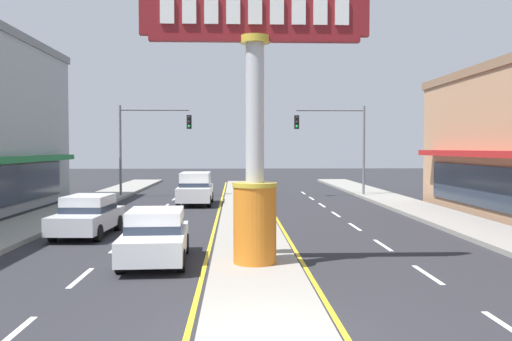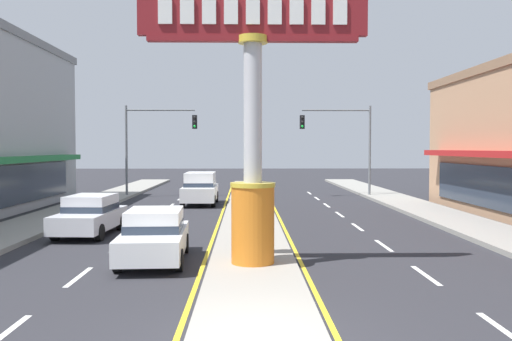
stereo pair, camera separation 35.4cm
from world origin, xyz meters
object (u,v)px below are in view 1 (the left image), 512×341
Objects in this scene: district_sign at (255,126)px; traffic_light_left_side at (147,135)px; sedan_near_right_lane at (88,215)px; traffic_light_right_side at (338,135)px; sedan_far_right_lane at (155,235)px; suv_near_left_lane at (195,188)px.

traffic_light_left_side is at bearing 106.44° from district_sign.
sedan_near_right_lane is at bearing 136.10° from district_sign.
traffic_light_left_side is at bearing 179.84° from traffic_light_right_side.
traffic_light_left_side is (-6.47, 21.92, 0.29)m from district_sign.
district_sign reaches higher than traffic_light_right_side.
traffic_light_right_side is at bearing -0.16° from traffic_light_left_side.
traffic_light_right_side is at bearing 65.96° from sedan_far_right_lane.
traffic_light_right_side is 1.42× the size of sedan_far_right_lane.
sedan_far_right_lane is at bearing -56.79° from sedan_near_right_lane.
district_sign is at bearing -43.90° from sedan_near_right_lane.
suv_near_left_lane is (3.59, -4.68, -3.26)m from traffic_light_left_side.
district_sign is at bearing -106.46° from traffic_light_right_side.
sedan_near_right_lane is 6.01m from sedan_far_right_lane.
suv_near_left_lane is at bearing -153.57° from traffic_light_right_side.
suv_near_left_lane is (3.30, 11.29, 0.20)m from sedan_near_right_lane.
traffic_light_left_side is 1.00× the size of traffic_light_right_side.
sedan_far_right_lane is (3.29, -5.03, 0.00)m from sedan_near_right_lane.
sedan_far_right_lane is 0.95× the size of suv_near_left_lane.
traffic_light_left_side is at bearing 91.04° from sedan_near_right_lane.
suv_near_left_lane reaches higher than sedan_near_right_lane.
traffic_light_left_side reaches higher than sedan_far_right_lane.
district_sign reaches higher than suv_near_left_lane.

